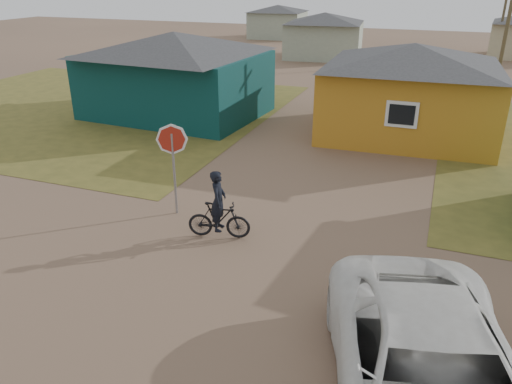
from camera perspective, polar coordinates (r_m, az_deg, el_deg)
ground at (r=11.10m, az=-3.74°, el=-12.35°), size 120.00×120.00×0.00m
grass_nw at (r=28.39m, az=-19.26°, el=9.16°), size 20.00×18.00×0.00m
house_teal at (r=25.28m, az=-9.17°, el=13.27°), size 8.93×7.08×4.00m
house_yellow at (r=22.62m, az=17.18°, el=11.18°), size 7.72×6.76×3.90m
house_pale_west at (r=43.50m, az=7.79°, el=17.39°), size 7.04×6.15×3.60m
house_pale_north at (r=57.18m, az=2.49°, el=18.95°), size 6.28×5.81×3.40m
utility_pole_near at (r=30.34m, az=26.84°, el=16.85°), size 1.40×0.20×8.00m
utility_pole_far at (r=46.34m, az=26.59°, el=18.48°), size 1.40×0.20×8.00m
stop_sign at (r=14.25m, az=-9.51°, el=4.82°), size 0.89×0.07×2.73m
cyclist at (r=13.24m, az=-4.27°, el=-2.49°), size 1.75×0.85×1.90m
vehicle at (r=8.48m, az=19.47°, el=-19.67°), size 4.47×6.91×1.77m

